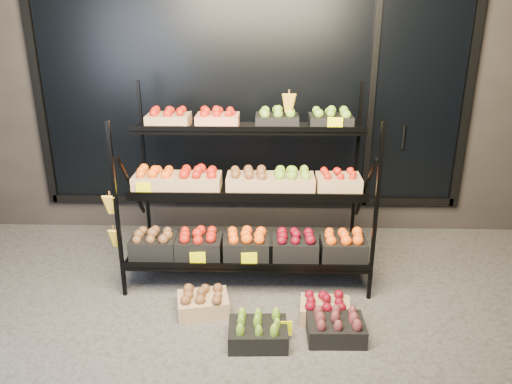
{
  "coord_description": "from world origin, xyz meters",
  "views": [
    {
      "loc": [
        0.17,
        -3.45,
        2.29
      ],
      "look_at": [
        0.07,
        0.55,
        0.8
      ],
      "focal_mm": 35.0,
      "sensor_mm": 36.0,
      "label": 1
    }
  ],
  "objects_px": {
    "floor_crate_left": "(203,301)",
    "floor_crate_midright": "(325,308)",
    "display_rack": "(246,192)",
    "floor_crate_midleft": "(258,331)"
  },
  "relations": [
    {
      "from": "floor_crate_midleft",
      "to": "floor_crate_left",
      "type": "bearing_deg",
      "value": 137.02
    },
    {
      "from": "floor_crate_midleft",
      "to": "floor_crate_midright",
      "type": "relative_size",
      "value": 1.07
    },
    {
      "from": "floor_crate_left",
      "to": "floor_crate_midright",
      "type": "bearing_deg",
      "value": -14.68
    },
    {
      "from": "floor_crate_midleft",
      "to": "floor_crate_midright",
      "type": "height_order",
      "value": "floor_crate_midleft"
    },
    {
      "from": "floor_crate_left",
      "to": "floor_crate_midright",
      "type": "relative_size",
      "value": 1.1
    },
    {
      "from": "display_rack",
      "to": "floor_crate_midleft",
      "type": "relative_size",
      "value": 5.03
    },
    {
      "from": "floor_crate_left",
      "to": "floor_crate_midright",
      "type": "height_order",
      "value": "floor_crate_left"
    },
    {
      "from": "floor_crate_left",
      "to": "floor_crate_midright",
      "type": "distance_m",
      "value": 0.96
    },
    {
      "from": "floor_crate_midright",
      "to": "display_rack",
      "type": "bearing_deg",
      "value": 137.21
    },
    {
      "from": "display_rack",
      "to": "floor_crate_midright",
      "type": "xyz_separation_m",
      "value": [
        0.64,
        -0.71,
        -0.7
      ]
    }
  ]
}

